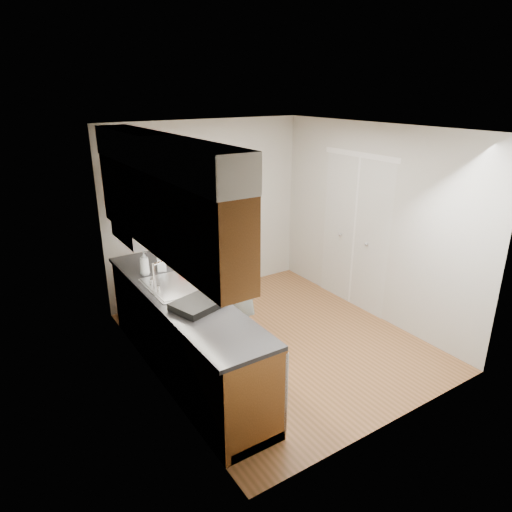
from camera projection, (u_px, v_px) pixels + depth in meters
The scene contains 14 objects.
floor at pixel (277, 340), 5.55m from camera, with size 3.50×3.50×0.00m, color #905B36.
ceiling at pixel (281, 128), 4.68m from camera, with size 3.50×3.50×0.00m, color white.
wall_left at pixel (151, 271), 4.35m from camera, with size 0.02×3.50×2.50m, color #B7B5AB.
wall_right at pixel (373, 223), 5.88m from camera, with size 0.02×3.50×2.50m, color #B7B5AB.
wall_back at pixel (207, 210), 6.49m from camera, with size 3.00×0.02×2.50m, color #B7B5AB.
counter at pixel (184, 332), 4.76m from camera, with size 0.64×2.80×1.30m.
upper_cabinets at pixel (160, 196), 4.23m from camera, with size 0.47×2.80×1.21m.
closet_door at pixel (354, 234), 6.19m from camera, with size 0.02×1.22×2.05m, color silver.
floor_mat at pixel (239, 346), 5.41m from camera, with size 0.51×0.87×0.02m, color #555557.
person at pixel (238, 272), 5.08m from camera, with size 0.66×0.44×1.88m, color #8DA3AB.
soap_bottle_a at pixel (144, 263), 5.01m from camera, with size 0.11×0.11×0.28m, color silver.
soap_bottle_b at pixel (161, 262), 5.14m from camera, with size 0.10×0.10×0.22m, color silver.
soda_can at pixel (182, 266), 5.12m from camera, with size 0.07×0.07×0.13m, color red.
dish_rack at pixel (197, 305), 4.28m from camera, with size 0.43×0.36×0.07m, color black.
Camera 1 is at (-2.85, -3.93, 2.89)m, focal length 32.00 mm.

